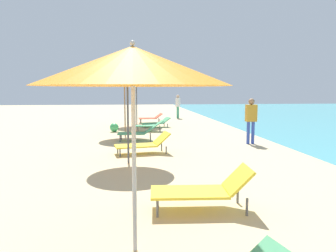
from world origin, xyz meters
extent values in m
cylinder|color=silver|center=(-0.68, 4.00, 0.95)|extent=(0.05, 0.05, 1.91)
cone|color=orange|center=(-0.68, 4.00, 2.12)|extent=(2.17, 2.17, 0.43)
sphere|color=silver|center=(-0.68, 4.00, 2.37)|extent=(0.06, 0.06, 0.06)
cube|color=yellow|center=(0.16, 5.14, 0.29)|extent=(1.22, 0.70, 0.04)
cube|color=yellow|center=(0.92, 5.09, 0.49)|extent=(0.42, 0.64, 0.39)
cylinder|color=#59595E|center=(-0.35, 4.91, 0.13)|extent=(0.04, 0.04, 0.27)
cylinder|color=#59595E|center=(-0.31, 5.43, 0.13)|extent=(0.04, 0.04, 0.27)
cylinder|color=#59595E|center=(0.98, 4.82, 0.13)|extent=(0.04, 0.04, 0.27)
cylinder|color=#59595E|center=(1.02, 5.34, 0.13)|extent=(0.04, 0.04, 0.27)
cylinder|color=#4C4C51|center=(-0.83, 8.38, 1.00)|extent=(0.05, 0.05, 2.00)
cone|color=orange|center=(-0.83, 8.38, 2.17)|extent=(1.86, 1.86, 0.33)
sphere|color=#4C4C51|center=(-0.83, 8.38, 2.36)|extent=(0.06, 0.06, 0.06)
cube|color=yellow|center=(-0.63, 9.53, 0.24)|extent=(1.28, 0.81, 0.04)
cube|color=yellow|center=(0.14, 9.66, 0.43)|extent=(0.51, 0.68, 0.37)
cylinder|color=#59595E|center=(-1.08, 9.19, 0.11)|extent=(0.04, 0.04, 0.22)
cylinder|color=#59595E|center=(-1.17, 9.70, 0.11)|extent=(0.04, 0.04, 0.22)
cylinder|color=#59595E|center=(0.25, 9.42, 0.11)|extent=(0.04, 0.04, 0.22)
cylinder|color=#59595E|center=(0.16, 9.93, 0.11)|extent=(0.04, 0.04, 0.22)
cylinder|color=olive|center=(-1.03, 13.09, 1.12)|extent=(0.05, 0.05, 2.24)
cone|color=orange|center=(-1.03, 13.09, 2.50)|extent=(1.97, 1.97, 0.53)
sphere|color=olive|center=(-1.03, 13.09, 2.80)|extent=(0.06, 0.06, 0.06)
cube|color=#4CA572|center=(-0.15, 14.40, 0.27)|extent=(0.94, 0.62, 0.04)
cube|color=#4CA572|center=(0.47, 14.37, 0.39)|extent=(0.38, 0.59, 0.24)
cylinder|color=#59595E|center=(-0.52, 14.18, 0.12)|extent=(0.04, 0.04, 0.25)
cylinder|color=#59595E|center=(-0.50, 14.65, 0.12)|extent=(0.04, 0.04, 0.25)
cylinder|color=#59595E|center=(0.47, 14.13, 0.12)|extent=(0.04, 0.04, 0.25)
cylinder|color=#59595E|center=(0.49, 14.61, 0.12)|extent=(0.04, 0.04, 0.25)
cube|color=#4CA572|center=(-0.77, 11.88, 0.28)|extent=(1.01, 0.63, 0.04)
cube|color=#4CA572|center=(-0.11, 11.86, 0.42)|extent=(0.39, 0.61, 0.28)
cylinder|color=#59595E|center=(-1.18, 11.65, 0.13)|extent=(0.04, 0.04, 0.26)
cylinder|color=#59595E|center=(-1.16, 12.14, 0.13)|extent=(0.04, 0.04, 0.26)
cylinder|color=#59595E|center=(-0.09, 11.61, 0.13)|extent=(0.04, 0.04, 0.26)
cylinder|color=#59595E|center=(-0.07, 12.10, 0.13)|extent=(0.04, 0.04, 0.26)
cylinder|color=#4C4C51|center=(-0.53, 16.94, 1.17)|extent=(0.05, 0.05, 2.34)
cone|color=orange|center=(-0.53, 16.94, 2.57)|extent=(2.21, 2.21, 0.47)
sphere|color=#4C4C51|center=(-0.53, 16.94, 2.83)|extent=(0.06, 0.06, 0.06)
cube|color=#D8593F|center=(0.07, 18.01, 0.27)|extent=(1.00, 0.71, 0.04)
cube|color=#D8593F|center=(0.72, 18.05, 0.41)|extent=(0.40, 0.67, 0.27)
cylinder|color=#59595E|center=(-0.29, 17.71, 0.13)|extent=(0.04, 0.04, 0.25)
cylinder|color=#59595E|center=(-0.33, 18.26, 0.13)|extent=(0.04, 0.04, 0.25)
cylinder|color=#59595E|center=(0.75, 17.77, 0.13)|extent=(0.04, 0.04, 0.25)
cylinder|color=#59595E|center=(0.72, 18.32, 0.13)|extent=(0.04, 0.04, 0.25)
cube|color=#4CA572|center=(0.21, 15.90, 0.21)|extent=(1.15, 0.83, 0.04)
cube|color=#4CA572|center=(0.89, 16.07, 0.35)|extent=(0.52, 0.68, 0.28)
cylinder|color=#59595E|center=(-0.14, 15.56, 0.09)|extent=(0.04, 0.04, 0.19)
cylinder|color=#59595E|center=(-0.26, 16.05, 0.09)|extent=(0.04, 0.04, 0.19)
cylinder|color=#59595E|center=(0.97, 15.83, 0.09)|extent=(0.04, 0.04, 0.19)
cylinder|color=#59595E|center=(0.86, 16.32, 0.09)|extent=(0.04, 0.04, 0.19)
cylinder|color=#334CB2|center=(3.24, 10.81, 0.39)|extent=(0.11, 0.11, 0.78)
cylinder|color=#334CB2|center=(3.41, 10.81, 0.39)|extent=(0.11, 0.11, 0.78)
cube|color=orange|center=(3.33, 10.81, 1.07)|extent=(0.36, 0.23, 0.58)
sphere|color=#9E704C|center=(3.33, 10.81, 1.47)|extent=(0.21, 0.21, 0.21)
cylinder|color=#3F9972|center=(2.15, 20.68, 0.38)|extent=(0.11, 0.11, 0.76)
cylinder|color=#3F9972|center=(2.23, 20.83, 0.38)|extent=(0.11, 0.11, 0.76)
cube|color=silver|center=(2.19, 20.75, 1.05)|extent=(0.36, 0.42, 0.57)
sphere|color=#D8A87F|center=(2.19, 20.75, 1.44)|extent=(0.21, 0.21, 0.21)
sphere|color=#3FB266|center=(-1.56, 14.47, 0.20)|extent=(0.39, 0.39, 0.39)
camera|label=1|loc=(-0.67, 0.52, 1.86)|focal=33.33mm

